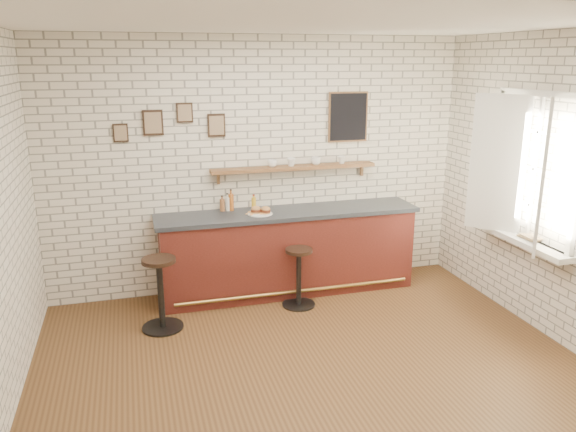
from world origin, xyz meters
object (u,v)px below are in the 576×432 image
bar_stool_left (161,291)px  book_upper (525,237)px  shelf_cup_d (342,160)px  sandwich_plate (260,214)px  bar_counter (288,251)px  bitters_bottle_white (228,204)px  shelf_cup_a (272,163)px  book_lower (524,239)px  condiment_bottle_yellow (254,203)px  shelf_cup_b (291,162)px  bar_stool_right (299,275)px  shelf_cup_c (316,161)px  bitters_bottle_brown (222,205)px  bitters_bottle_amber (231,202)px  ciabatta_sandwich (261,210)px

bar_stool_left → book_upper: book_upper is taller
bar_stool_left → shelf_cup_d: size_ratio=8.02×
sandwich_plate → shelf_cup_d: (1.09, 0.26, 0.53)m
bar_counter → bitters_bottle_white: size_ratio=14.83×
shelf_cup_a → book_lower: shelf_cup_a is taller
condiment_bottle_yellow → shelf_cup_a: (0.23, 0.00, 0.46)m
sandwich_plate → bar_stool_left: sandwich_plate is taller
book_lower → shelf_cup_a: bearing=139.8°
sandwich_plate → shelf_cup_b: bearing=29.9°
bar_counter → shelf_cup_d: 1.29m
condiment_bottle_yellow → bar_stool_right: condiment_bottle_yellow is taller
bitters_bottle_white → shelf_cup_c: 1.17m
bitters_bottle_brown → condiment_bottle_yellow: (0.38, -0.00, -0.00)m
sandwich_plate → bar_counter: bearing=8.9°
shelf_cup_b → book_lower: (2.02, -1.68, -0.61)m
book_lower → bitters_bottle_white: bearing=145.5°
shelf_cup_a → bar_counter: bearing=-98.1°
shelf_cup_a → book_upper: shelf_cup_a is taller
bar_stool_left → book_upper: 3.80m
bar_stool_left → bitters_bottle_brown: bearing=44.9°
condiment_bottle_yellow → shelf_cup_b: size_ratio=1.65×
bitters_bottle_brown → book_upper: bitters_bottle_brown is taller
bar_counter → shelf_cup_c: shelf_cup_c is taller
bar_counter → bitters_bottle_amber: size_ratio=12.21×
bitters_bottle_white → bar_stool_right: bitters_bottle_white is taller
bar_stool_left → bar_stool_right: bearing=5.7°
shelf_cup_c → bitters_bottle_brown: bearing=102.5°
condiment_bottle_yellow → bar_stool_right: 1.03m
condiment_bottle_yellow → shelf_cup_c: bearing=0.2°
bitters_bottle_brown → sandwich_plate: bearing=-33.0°
bar_stool_left → bitters_bottle_amber: bearing=41.3°
bitters_bottle_amber → bar_stool_right: (0.64, -0.64, -0.75)m
shelf_cup_c → shelf_cup_d: bearing=-77.6°
shelf_cup_d → book_upper: (1.38, -1.69, -0.58)m
condiment_bottle_yellow → shelf_cup_a: shelf_cup_a is taller
bitters_bottle_brown → shelf_cup_b: shelf_cup_b is taller
bitters_bottle_brown → shelf_cup_b: 0.96m
bar_counter → bitters_bottle_brown: bearing=165.1°
shelf_cup_c → bar_counter: bearing=129.0°
bitters_bottle_brown → bar_stool_right: 1.22m
bar_counter → shelf_cup_a: shelf_cup_a is taller
bar_stool_left → ciabatta_sandwich: bearing=24.1°
sandwich_plate → condiment_bottle_yellow: (-0.02, 0.25, 0.07)m
condiment_bottle_yellow → book_lower: size_ratio=0.73×
shelf_cup_a → shelf_cup_d: bearing=-43.1°
bar_counter → sandwich_plate: size_ratio=11.07×
sandwich_plate → shelf_cup_b: size_ratio=2.66×
bar_counter → book_lower: bearing=-35.0°
shelf_cup_a → shelf_cup_d: (0.87, 0.00, 0.00)m
bitters_bottle_white → shelf_cup_b: size_ratio=1.99×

